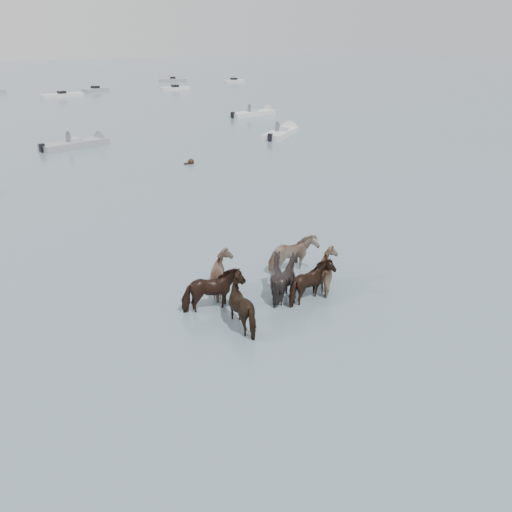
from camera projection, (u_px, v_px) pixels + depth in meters
ground at (253, 325)px, 15.39m from camera, size 400.00×400.00×0.00m
pony_herd at (271, 281)px, 16.79m from camera, size 5.92×4.01×1.59m
swimming_pony at (190, 162)px, 34.79m from camera, size 0.72×0.44×0.44m
motorboat_c at (84, 143)px, 40.48m from camera, size 5.96×2.73×1.92m
motorboat_d at (284, 132)px, 45.16m from camera, size 5.87×4.54×1.92m
motorboat_e at (258, 113)px, 56.29m from camera, size 6.23×2.20×1.92m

